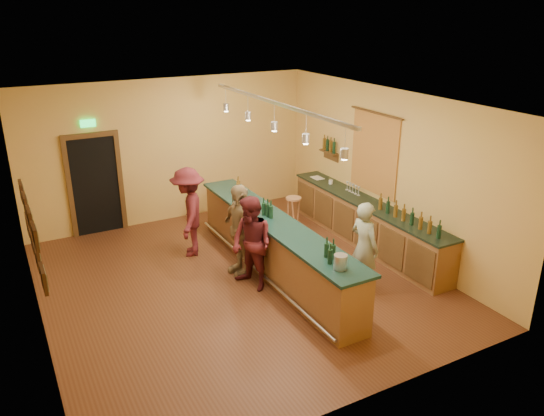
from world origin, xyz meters
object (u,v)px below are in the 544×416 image
back_counter (366,223)px  tasting_bar (274,243)px  bartender (364,247)px  customer_b (240,230)px  customer_a (252,244)px  customer_c (189,212)px  bar_stool (293,204)px

back_counter → tasting_bar: size_ratio=0.89×
back_counter → bartender: bearing=-129.6°
tasting_bar → customer_b: 0.67m
customer_a → customer_c: size_ratio=0.94×
customer_c → bar_stool: (2.48, 0.19, -0.33)m
bartender → tasting_bar: bearing=31.8°
customer_b → bar_stool: bearing=121.5°
customer_a → customer_c: bearing=178.4°
customer_a → bar_stool: bearing=118.3°
tasting_bar → customer_a: 0.69m
bartender → customer_c: customer_c is taller
bartender → customer_c: 3.49m
customer_a → customer_b: bearing=159.6°
back_counter → customer_b: size_ratio=2.64×
bartender → customer_a: (-1.63, 0.98, 0.02)m
tasting_bar → customer_a: size_ratio=3.07×
customer_a → bar_stool: size_ratio=2.36×
customer_c → customer_b: bearing=46.3°
customer_a → customer_c: 1.86m
tasting_bar → bartender: size_ratio=3.15×
back_counter → customer_b: 2.82m
tasting_bar → customer_c: size_ratio=2.88×
customer_c → bar_stool: customer_c is taller
customer_a → tasting_bar: bearing=99.6°
customer_c → customer_a: bearing=38.1°
tasting_bar → bartender: (1.04, -1.27, 0.20)m
customer_a → bar_stool: customer_a is taller
bar_stool → customer_a: bearing=-135.2°
bartender → customer_c: size_ratio=0.91×
customer_c → tasting_bar: bearing=58.5°
customer_b → customer_c: bearing=-161.0°
bar_stool → bartender: bearing=-97.0°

